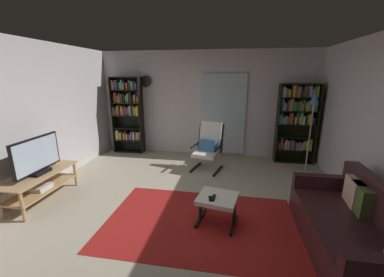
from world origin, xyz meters
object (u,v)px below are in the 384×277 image
Objects in this scene: tv_remote at (214,197)px; leather_sofa at (354,229)px; tv_stand at (41,183)px; bookshelf_near_sofa at (296,119)px; lounge_armchair at (208,145)px; television at (37,157)px; floor_lamp_by_shelf at (313,110)px; bookshelf_near_tv at (128,112)px; cell_phone at (211,199)px; ottoman at (217,201)px; wall_clock at (146,81)px.

leather_sofa is at bearing -6.72° from tv_remote.
tv_stand is 5.24m from bookshelf_near_sofa.
leather_sofa is 1.75× the size of lounge_armchair.
bookshelf_near_sofa is 12.72× the size of tv_remote.
floor_lamp_by_shelf reaches higher than television.
bookshelf_near_tv is 5.26m from leather_sofa.
leather_sofa is 1.68m from cell_phone.
lounge_armchair is at bearing -21.11° from bookshelf_near_tv.
bookshelf_near_tv reaches higher than tv_remote.
leather_sofa is at bearing -93.94° from floor_lamp_by_shelf.
lounge_armchair is (2.54, 1.85, -0.22)m from television.
television reaches higher than cell_phone.
ottoman is (-1.60, -2.77, -0.69)m from bookshelf_near_sofa.
lounge_armchair reaches higher than leather_sofa.
tv_stand reaches higher than cell_phone.
tv_remote is 0.05m from cell_phone.
ottoman is 2.06× the size of wall_clock.
floor_lamp_by_shelf is 5.80× the size of wall_clock.
tv_remote is 0.50× the size of wall_clock.
tv_remote is at bearing -134.31° from ottoman.
floor_lamp_by_shelf reaches higher than ottoman.
ottoman is at bearing -48.17° from bookshelf_near_tv.
leather_sofa is 5.14m from wall_clock.
leather_sofa is 1.07× the size of floor_lamp_by_shelf.
floor_lamp_by_shelf is (1.81, 2.26, 0.91)m from tv_remote.
bookshelf_near_tv is at bearing 83.29° from television.
tv_stand is 3.33m from wall_clock.
tv_stand is 1.39× the size of television.
tv_remote reaches higher than cell_phone.
wall_clock is at bearing 73.91° from tv_stand.
bookshelf_near_tv is at bearing 83.26° from tv_stand.
floor_lamp_by_shelf is (2.09, 0.22, 0.80)m from lounge_armchair.
ottoman is 3.92m from wall_clock.
lounge_armchair is (2.54, 1.86, 0.22)m from tv_stand.
bookshelf_near_sofa is 6.32× the size of wall_clock.
wall_clock is at bearing 176.78° from bookshelf_near_sofa.
floor_lamp_by_shelf is (0.16, -0.55, 0.30)m from bookshelf_near_sofa.
lounge_armchair is at bearing -158.22° from bookshelf_near_sofa.
leather_sofa is 3.00m from lounge_armchair.
bookshelf_near_sofa is (4.16, -0.08, -0.05)m from bookshelf_near_tv.
tv_remote is (2.50, -2.90, -0.66)m from bookshelf_near_tv.
leather_sofa is 2.72m from floor_lamp_by_shelf.
floor_lamp_by_shelf is (4.63, 2.08, 1.02)m from tv_stand.
television is 2.85m from tv_remote.
wall_clock is (-3.81, 0.76, 0.52)m from floor_lamp_by_shelf.
floor_lamp_by_shelf is at bearing 86.06° from leather_sofa.
cell_phone is (2.79, -0.22, 0.10)m from tv_stand.
bookshelf_near_sofa is at bearing -1.14° from bookshelf_near_tv.
bookshelf_near_sofa is 3.27m from ottoman.
lounge_armchair is 7.30× the size of cell_phone.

